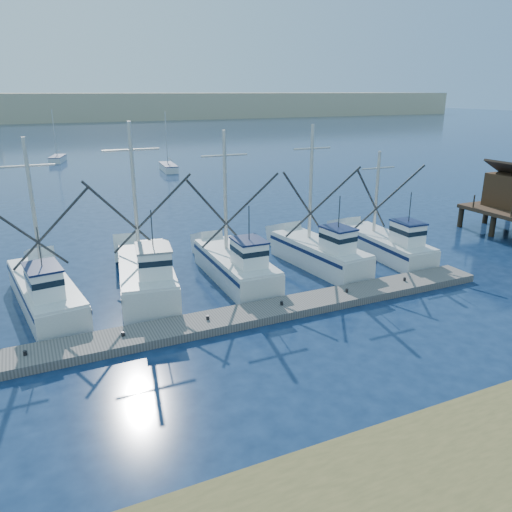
{
  "coord_description": "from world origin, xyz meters",
  "views": [
    {
      "loc": [
        -13.88,
        -14.48,
        10.79
      ],
      "look_at": [
        -3.46,
        8.0,
        2.58
      ],
      "focal_mm": 35.0,
      "sensor_mm": 36.0,
      "label": 1
    }
  ],
  "objects": [
    {
      "name": "dune_ridge",
      "position": [
        0.0,
        210.0,
        5.0
      ],
      "size": [
        360.0,
        60.0,
        10.0
      ],
      "primitive_type": "cube",
      "color": "tan",
      "rests_on": "ground"
    },
    {
      "name": "floating_dock",
      "position": [
        -5.86,
        6.17,
        0.2
      ],
      "size": [
        30.75,
        2.18,
        0.41
      ],
      "primitive_type": "cube",
      "rotation": [
        0.0,
        0.0,
        0.0
      ],
      "color": "slate",
      "rests_on": "ground"
    },
    {
      "name": "sailboat_far",
      "position": [
        -8.81,
        71.75,
        0.5
      ],
      "size": [
        3.12,
        5.71,
        8.1
      ],
      "rotation": [
        0.0,
        0.0,
        -0.26
      ],
      "color": "silver",
      "rests_on": "ground"
    },
    {
      "name": "trawler_fleet",
      "position": [
        -6.24,
        11.45,
        0.97
      ],
      "size": [
        29.7,
        9.29,
        9.26
      ],
      "color": "silver",
      "rests_on": "ground"
    },
    {
      "name": "sailboat_near",
      "position": [
        4.73,
        55.16,
        0.49
      ],
      "size": [
        2.26,
        6.15,
        8.1
      ],
      "rotation": [
        0.0,
        0.0,
        -0.09
      ],
      "color": "silver",
      "rests_on": "ground"
    },
    {
      "name": "ground",
      "position": [
        0.0,
        0.0,
        0.0
      ],
      "size": [
        500.0,
        500.0,
        0.0
      ],
      "primitive_type": "plane",
      "color": "#0D1D39",
      "rests_on": "ground"
    }
  ]
}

